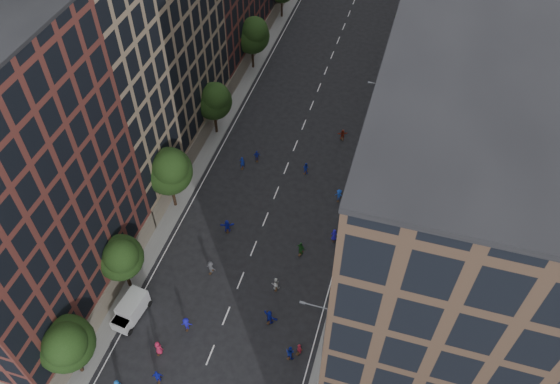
# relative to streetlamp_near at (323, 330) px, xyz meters

# --- Properties ---
(ground) EXTENTS (240.00, 240.00, 0.00)m
(ground) POSITION_rel_streetlamp_near_xyz_m (-10.37, 28.00, -5.17)
(ground) COLOR black
(ground) RESTS_ON ground
(sidewalk_left) EXTENTS (4.00, 105.00, 0.15)m
(sidewalk_left) POSITION_rel_streetlamp_near_xyz_m (-22.37, 35.50, -5.09)
(sidewalk_left) COLOR slate
(sidewalk_left) RESTS_ON ground
(sidewalk_right) EXTENTS (4.00, 105.00, 0.15)m
(sidewalk_right) POSITION_rel_streetlamp_near_xyz_m (1.63, 35.50, -5.09)
(sidewalk_right) COLOR slate
(sidewalk_right) RESTS_ON ground
(bldg_left_b) EXTENTS (14.00, 26.00, 34.00)m
(bldg_left_b) POSITION_rel_streetlamp_near_xyz_m (-29.37, 23.00, 11.83)
(bldg_left_b) COLOR #8A745A
(bldg_left_b) RESTS_ON ground
(bldg_right_a) EXTENTS (14.00, 30.00, 36.00)m
(bldg_right_a) POSITION_rel_streetlamp_near_xyz_m (8.63, 3.00, 12.83)
(bldg_right_a) COLOR #443124
(bldg_right_a) RESTS_ON ground
(bldg_right_b) EXTENTS (14.00, 28.00, 33.00)m
(bldg_right_b) POSITION_rel_streetlamp_near_xyz_m (8.63, 32.00, 11.33)
(bldg_right_b) COLOR #666054
(bldg_right_b) RESTS_ON ground
(tree_left_0) EXTENTS (5.20, 5.20, 8.83)m
(tree_left_0) POSITION_rel_streetlamp_near_xyz_m (-21.38, -8.15, 0.79)
(tree_left_0) COLOR black
(tree_left_0) RESTS_ON ground
(tree_left_1) EXTENTS (4.80, 4.80, 8.21)m
(tree_left_1) POSITION_rel_streetlamp_near_xyz_m (-21.39, 1.86, 0.38)
(tree_left_1) COLOR black
(tree_left_1) RESTS_ON ground
(tree_left_2) EXTENTS (5.60, 5.60, 9.45)m
(tree_left_2) POSITION_rel_streetlamp_near_xyz_m (-21.36, 13.83, 1.19)
(tree_left_2) COLOR black
(tree_left_2) RESTS_ON ground
(tree_left_3) EXTENTS (5.00, 5.00, 8.58)m
(tree_left_3) POSITION_rel_streetlamp_near_xyz_m (-21.38, 27.85, 0.65)
(tree_left_3) COLOR black
(tree_left_3) RESTS_ON ground
(tree_left_4) EXTENTS (5.40, 5.40, 9.08)m
(tree_left_4) POSITION_rel_streetlamp_near_xyz_m (-21.37, 43.84, 0.93)
(tree_left_4) COLOR black
(tree_left_4) RESTS_ON ground
(tree_right_a) EXTENTS (5.00, 5.00, 8.39)m
(tree_right_a) POSITION_rel_streetlamp_near_xyz_m (1.02, 35.85, 0.46)
(tree_right_a) COLOR black
(tree_right_a) RESTS_ON ground
(tree_right_b) EXTENTS (5.20, 5.20, 8.83)m
(tree_right_b) POSITION_rel_streetlamp_near_xyz_m (1.02, 55.85, 0.79)
(tree_right_b) COLOR black
(tree_right_b) RESTS_ON ground
(streetlamp_near) EXTENTS (2.64, 0.22, 9.06)m
(streetlamp_near) POSITION_rel_streetlamp_near_xyz_m (0.00, 0.00, 0.00)
(streetlamp_near) COLOR #595B60
(streetlamp_near) RESTS_ON ground
(streetlamp_far) EXTENTS (2.64, 0.22, 9.06)m
(streetlamp_far) POSITION_rel_streetlamp_near_xyz_m (0.00, 33.00, 0.00)
(streetlamp_far) COLOR #595B60
(streetlamp_far) RESTS_ON ground
(cargo_van) EXTENTS (2.57, 4.60, 2.34)m
(cargo_van) POSITION_rel_streetlamp_near_xyz_m (-19.63, -1.24, -3.94)
(cargo_van) COLOR silver
(cargo_van) RESTS_ON ground
(skater_2) EXTENTS (1.07, 0.96, 1.83)m
(skater_2) POSITION_rel_streetlamp_near_xyz_m (-2.80, -0.94, -4.25)
(skater_2) COLOR #13269E
(skater_2) RESTS_ON ground
(skater_3) EXTENTS (1.22, 0.90, 1.69)m
(skater_3) POSITION_rel_streetlamp_near_xyz_m (-13.65, -0.94, -4.32)
(skater_3) COLOR #1614A5
(skater_3) RESTS_ON ground
(skater_4) EXTENTS (1.14, 0.78, 1.80)m
(skater_4) POSITION_rel_streetlamp_near_xyz_m (-14.07, -6.80, -4.27)
(skater_4) COLOR #161FB5
(skater_4) RESTS_ON ground
(skater_5) EXTENTS (1.79, 1.17, 1.85)m
(skater_5) POSITION_rel_streetlamp_near_xyz_m (-5.82, 2.14, -4.24)
(skater_5) COLOR #121C99
(skater_5) RESTS_ON ground
(skater_6) EXTENTS (0.94, 0.64, 1.85)m
(skater_6) POSITION_rel_streetlamp_near_xyz_m (-15.23, -4.15, -4.24)
(skater_6) COLOR #A21B3A
(skater_6) RESTS_ON ground
(skater_7) EXTENTS (0.66, 0.57, 1.53)m
(skater_7) POSITION_rel_streetlamp_near_xyz_m (-2.05, -0.25, -4.40)
(skater_7) COLOR #A51B2D
(skater_7) RESTS_ON ground
(skater_8) EXTENTS (1.04, 0.93, 1.78)m
(skater_8) POSITION_rel_streetlamp_near_xyz_m (-6.41, 6.12, -4.28)
(skater_8) COLOR silver
(skater_8) RESTS_ON ground
(skater_9) EXTENTS (1.24, 0.86, 1.75)m
(skater_9) POSITION_rel_streetlamp_near_xyz_m (-13.80, 6.13, -4.29)
(skater_9) COLOR #404045
(skater_9) RESTS_ON ground
(skater_10) EXTENTS (1.21, 0.79, 1.91)m
(skater_10) POSITION_rel_streetlamp_near_xyz_m (-5.00, 11.31, -4.21)
(skater_10) COLOR #1A581C
(skater_10) RESTS_ON ground
(skater_11) EXTENTS (1.74, 1.08, 1.79)m
(skater_11) POSITION_rel_streetlamp_near_xyz_m (-14.08, 12.05, -4.27)
(skater_11) COLOR #151DB0
(skater_11) RESTS_ON ground
(skater_12) EXTENTS (0.84, 0.59, 1.64)m
(skater_12) POSITION_rel_streetlamp_near_xyz_m (-1.87, 14.37, -4.35)
(skater_12) COLOR #1D14A7
(skater_12) RESTS_ON ground
(skater_13) EXTENTS (0.71, 0.50, 1.85)m
(skater_13) POSITION_rel_streetlamp_near_xyz_m (-15.83, 22.44, -4.24)
(skater_13) COLOR #132A9F
(skater_13) RESTS_ON ground
(skater_14) EXTENTS (0.94, 0.84, 1.60)m
(skater_14) POSITION_rel_streetlamp_near_xyz_m (-7.74, 23.94, -4.37)
(skater_14) COLOR #122498
(skater_14) RESTS_ON ground
(skater_15) EXTENTS (1.12, 0.67, 1.68)m
(skater_15) POSITION_rel_streetlamp_near_xyz_m (-2.65, 20.54, -4.33)
(skater_15) COLOR #153DAC
(skater_15) RESTS_ON ground
(skater_16) EXTENTS (0.99, 0.67, 1.56)m
(skater_16) POSITION_rel_streetlamp_near_xyz_m (-14.47, 24.32, -4.39)
(skater_16) COLOR #1421A6
(skater_16) RESTS_ON ground
(skater_17) EXTENTS (1.45, 0.93, 1.50)m
(skater_17) POSITION_rel_streetlamp_near_xyz_m (-4.58, 31.66, -4.42)
(skater_17) COLOR #9E2D1A
(skater_17) RESTS_ON ground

